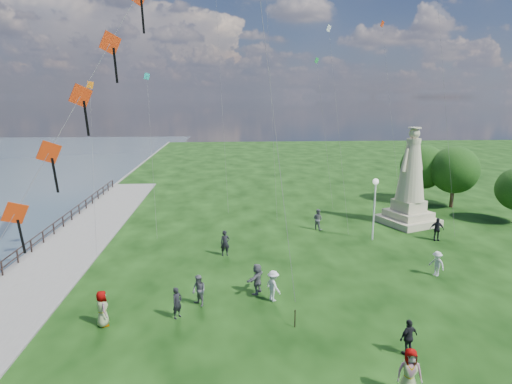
{
  "coord_description": "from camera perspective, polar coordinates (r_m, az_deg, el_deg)",
  "views": [
    {
      "loc": [
        -2.62,
        -15.25,
        10.67
      ],
      "look_at": [
        -1.0,
        8.0,
        5.5
      ],
      "focal_mm": 30.0,
      "sensor_mm": 36.0,
      "label": 1
    }
  ],
  "objects": [
    {
      "name": "waterfront",
      "position": [
        29.37,
        -29.64,
        -10.66
      ],
      "size": [
        200.0,
        200.0,
        1.51
      ],
      "color": "#384D55",
      "rests_on": "ground"
    },
    {
      "name": "statue",
      "position": [
        38.53,
        19.85,
        0.46
      ],
      "size": [
        5.29,
        5.29,
        8.26
      ],
      "rotation": [
        0.0,
        0.0,
        0.39
      ],
      "color": "#BFB791",
      "rests_on": "ground"
    },
    {
      "name": "lamppost",
      "position": [
        33.25,
        15.57,
        -0.52
      ],
      "size": [
        0.44,
        0.44,
        4.77
      ],
      "color": "silver",
      "rests_on": "ground"
    },
    {
      "name": "tree_row",
      "position": [
        45.74,
        24.83,
        2.41
      ],
      "size": [
        8.91,
        12.14,
        6.06
      ],
      "color": "#382314",
      "rests_on": "ground"
    },
    {
      "name": "person_0",
      "position": [
        22.06,
        -10.47,
        -14.32
      ],
      "size": [
        0.66,
        0.69,
        1.59
      ],
      "primitive_type": "imported",
      "rotation": [
        0.0,
        0.0,
        0.9
      ],
      "color": "black",
      "rests_on": "ground"
    },
    {
      "name": "person_1",
      "position": [
        23.03,
        -7.63,
        -12.9
      ],
      "size": [
        0.91,
        0.94,
        1.67
      ],
      "primitive_type": "imported",
      "rotation": [
        0.0,
        0.0,
        -0.86
      ],
      "color": "#595960",
      "rests_on": "ground"
    },
    {
      "name": "person_2",
      "position": [
        23.37,
        2.31,
        -12.38
      ],
      "size": [
        1.04,
        1.22,
        1.68
      ],
      "primitive_type": "imported",
      "rotation": [
        0.0,
        0.0,
        2.12
      ],
      "color": "silver",
      "rests_on": "ground"
    },
    {
      "name": "person_3",
      "position": [
        20.07,
        19.69,
        -17.75
      ],
      "size": [
        1.05,
        0.82,
        1.6
      ],
      "primitive_type": "imported",
      "rotation": [
        0.0,
        0.0,
        3.55
      ],
      "color": "black",
      "rests_on": "ground"
    },
    {
      "name": "person_4",
      "position": [
        17.73,
        19.79,
        -21.68
      ],
      "size": [
        0.97,
        0.69,
        1.84
      ],
      "primitive_type": "imported",
      "rotation": [
        0.0,
        0.0,
        -0.16
      ],
      "color": "#595960",
      "rests_on": "ground"
    },
    {
      "name": "person_6",
      "position": [
        29.61,
        -4.15,
        -6.82
      ],
      "size": [
        0.71,
        0.54,
        1.77
      ],
      "primitive_type": "imported",
      "rotation": [
        0.0,
        0.0,
        0.19
      ],
      "color": "black",
      "rests_on": "ground"
    },
    {
      "name": "person_7",
      "position": [
        35.59,
        8.23,
        -3.6
      ],
      "size": [
        0.97,
        0.97,
        1.74
      ],
      "primitive_type": "imported",
      "rotation": [
        0.0,
        0.0,
        2.35
      ],
      "color": "#595960",
      "rests_on": "ground"
    },
    {
      "name": "person_8",
      "position": [
        28.6,
        22.96,
        -8.78
      ],
      "size": [
        0.94,
        1.13,
        1.55
      ],
      "primitive_type": "imported",
      "rotation": [
        0.0,
        0.0,
        -1.06
      ],
      "color": "silver",
      "rests_on": "ground"
    },
    {
      "name": "person_9",
      "position": [
        35.35,
        22.97,
        -4.58
      ],
      "size": [
        1.12,
        0.73,
        1.77
      ],
      "primitive_type": "imported",
      "rotation": [
        0.0,
        0.0,
        -0.21
      ],
      "color": "black",
      "rests_on": "ground"
    },
    {
      "name": "person_10",
      "position": [
        22.23,
        -19.82,
        -14.41
      ],
      "size": [
        0.87,
        1.01,
        1.77
      ],
      "primitive_type": "imported",
      "rotation": [
        0.0,
        0.0,
        2.05
      ],
      "color": "#595960",
      "rests_on": "ground"
    },
    {
      "name": "person_11",
      "position": [
        24.13,
        0.14,
        -11.47
      ],
      "size": [
        1.45,
        1.73,
        1.73
      ],
      "primitive_type": "imported",
      "rotation": [
        0.0,
        0.0,
        4.15
      ],
      "color": "#595960",
      "rests_on": "ground"
    },
    {
      "name": "red_kite_train",
      "position": [
        20.61,
        -19.15,
        17.23
      ],
      "size": [
        9.66,
        9.35,
        20.24
      ],
      "color": "black",
      "rests_on": "ground"
    },
    {
      "name": "small_kites",
      "position": [
        38.49,
        3.45,
        17.75
      ],
      "size": [
        27.95,
        16.21,
        26.72
      ],
      "color": "#1CADA5",
      "rests_on": "ground"
    }
  ]
}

